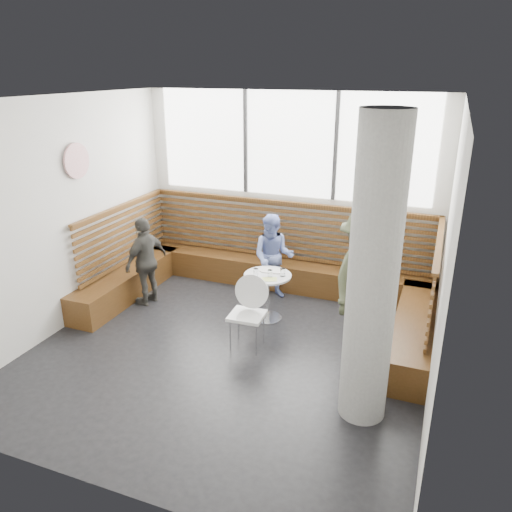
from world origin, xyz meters
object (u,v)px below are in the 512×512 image
at_px(concrete_column, 373,277).
at_px(adult_man, 361,276).
at_px(cafe_table, 268,287).
at_px(cafe_chair, 249,307).
at_px(child_left, 146,261).
at_px(child_back, 273,257).

xyz_separation_m(concrete_column, adult_man, (-0.35, 1.63, -0.69)).
distance_m(concrete_column, cafe_table, 2.61).
bearing_deg(cafe_chair, child_left, 159.38).
height_order(cafe_chair, adult_man, adult_man).
xyz_separation_m(cafe_table, adult_man, (1.35, -0.03, 0.39)).
relative_size(cafe_chair, adult_man, 0.54).
distance_m(adult_man, child_left, 3.31).
relative_size(child_back, child_left, 0.98).
xyz_separation_m(cafe_table, cafe_chair, (0.03, -0.79, 0.06)).
bearing_deg(cafe_table, cafe_chair, -87.96).
relative_size(cafe_table, child_back, 0.52).
height_order(cafe_chair, child_left, child_left).
relative_size(concrete_column, cafe_table, 4.48).
distance_m(concrete_column, child_left, 4.05).
relative_size(adult_man, child_left, 1.29).
relative_size(cafe_table, child_left, 0.51).
height_order(cafe_table, cafe_chair, cafe_chair).
relative_size(concrete_column, cafe_chair, 3.30).
bearing_deg(adult_man, concrete_column, -150.96).
bearing_deg(child_left, cafe_table, 107.00).
xyz_separation_m(concrete_column, child_back, (-1.88, 2.44, -0.91)).
bearing_deg(cafe_table, concrete_column, -44.42).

